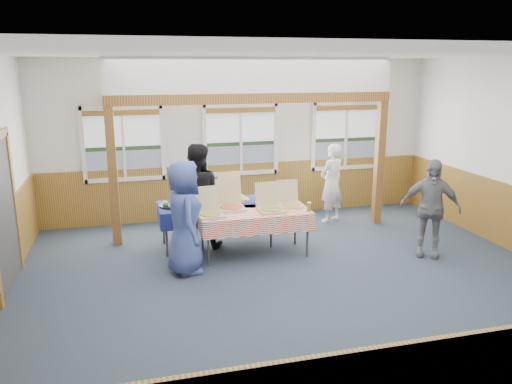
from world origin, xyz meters
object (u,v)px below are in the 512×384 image
at_px(table_right, 254,214).
at_px(woman_white, 332,183).
at_px(man_blue, 184,218).
at_px(person_grey, 430,208).
at_px(table_left, 216,206).
at_px(woman_black, 196,196).

height_order(table_right, woman_white, woman_white).
bearing_deg(woman_white, man_blue, 5.55).
xyz_separation_m(woman_white, person_grey, (0.81, -2.12, 0.02)).
distance_m(man_blue, person_grey, 3.95).
bearing_deg(man_blue, person_grey, -97.67).
relative_size(table_right, woman_white, 1.25).
xyz_separation_m(table_right, man_blue, (-1.18, -0.41, 0.16)).
distance_m(table_right, person_grey, 2.85).
xyz_separation_m(table_left, woman_white, (2.46, 0.79, 0.08)).
bearing_deg(table_right, woman_white, 55.59).
bearing_deg(table_left, man_blue, -115.84).
relative_size(table_left, woman_white, 1.30).
bearing_deg(table_right, table_left, 150.45).
bearing_deg(woman_white, table_left, -6.77).
bearing_deg(table_right, man_blue, -140.83).
bearing_deg(woman_black, table_left, -172.14).
distance_m(table_left, woman_white, 2.59).
bearing_deg(man_blue, woman_black, -20.39).
bearing_deg(woman_black, woman_white, -151.66).
relative_size(table_right, woman_black, 1.10).
xyz_separation_m(table_left, table_right, (0.52, -0.61, -0.00)).
bearing_deg(person_grey, table_right, -162.53).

